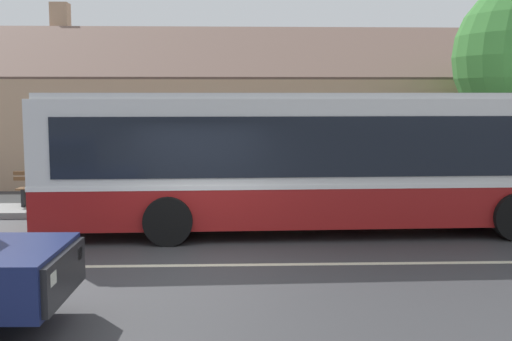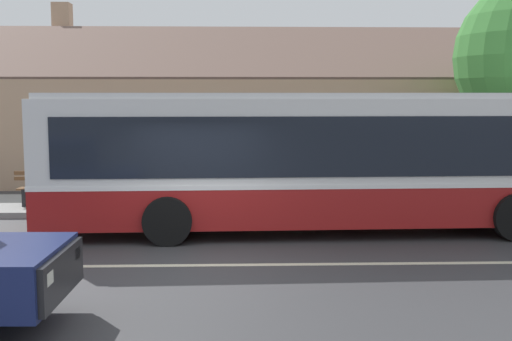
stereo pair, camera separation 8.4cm
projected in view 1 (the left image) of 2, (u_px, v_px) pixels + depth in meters
The scene contains 7 objects.
ground_plane at pixel (198, 266), 11.42m from camera, with size 300.00×300.00×0.00m, color #38383A.
sidewalk_far at pixel (209, 204), 17.36m from camera, with size 60.00×3.00×0.15m, color gray.
lane_divider_stripe at pixel (198, 265), 11.42m from camera, with size 60.00×0.16×0.01m, color beige.
community_building at pixel (234, 124), 25.60m from camera, with size 26.12×10.78×6.72m.
transit_bus at pixel (326, 157), 14.21m from camera, with size 12.49×3.00×3.07m.
bench_by_building at pixel (52, 190), 16.64m from camera, with size 1.82×0.51×0.94m.
bench_down_street at pixel (221, 187), 17.13m from camera, with size 1.61×0.51×0.94m.
Camera 1 is at (0.60, -11.17, 3.02)m, focal length 45.00 mm.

